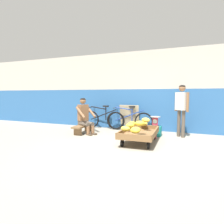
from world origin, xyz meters
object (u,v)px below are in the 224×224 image
(vendor_seated, at_px, (85,116))
(customer_adult, at_px, (182,105))
(bicycle_far_left, at_px, (129,120))
(low_bench, at_px, (83,127))
(sign_board, at_px, (130,117))
(weighing_scale, at_px, (155,121))
(plastic_crate, at_px, (155,131))
(bicycle_near_left, at_px, (103,119))
(banana_cart, at_px, (139,134))
(shopping_bag, at_px, (153,134))

(vendor_seated, distance_m, customer_adult, 3.00)
(bicycle_far_left, bearing_deg, low_bench, -141.04)
(vendor_seated, height_order, sign_board, vendor_seated)
(low_bench, height_order, sign_board, sign_board)
(bicycle_far_left, bearing_deg, weighing_scale, -31.03)
(plastic_crate, bearing_deg, bicycle_far_left, 149.01)
(bicycle_near_left, relative_size, customer_adult, 1.09)
(plastic_crate, xyz_separation_m, bicycle_far_left, (-1.01, 0.60, 0.20))
(low_bench, bearing_deg, weighing_scale, 10.28)
(vendor_seated, relative_size, customer_adult, 0.75)
(low_bench, bearing_deg, bicycle_near_left, 73.21)
(low_bench, height_order, vendor_seated, vendor_seated)
(vendor_seated, height_order, weighing_scale, vendor_seated)
(vendor_seated, distance_m, weighing_scale, 2.23)
(banana_cart, height_order, low_bench, banana_cart)
(banana_cart, bearing_deg, plastic_crate, 76.47)
(low_bench, xyz_separation_m, vendor_seated, (0.08, -0.04, 0.37))
(shopping_bag, bearing_deg, customer_adult, 35.09)
(bicycle_far_left, relative_size, customer_adult, 1.08)
(plastic_crate, distance_m, weighing_scale, 0.30)
(weighing_scale, bearing_deg, plastic_crate, 90.00)
(bicycle_near_left, bearing_deg, low_bench, -106.79)
(vendor_seated, bearing_deg, weighing_scale, 11.61)
(weighing_scale, bearing_deg, low_bench, -169.72)
(banana_cart, xyz_separation_m, weighing_scale, (0.24, 1.00, 0.21))
(banana_cart, bearing_deg, bicycle_far_left, 115.52)
(plastic_crate, distance_m, shopping_bag, 0.38)
(sign_board, bearing_deg, shopping_bag, -47.48)
(customer_adult, bearing_deg, vendor_seated, -168.73)
(bicycle_near_left, height_order, customer_adult, customer_adult)
(plastic_crate, height_order, customer_adult, customer_adult)
(bicycle_near_left, height_order, bicycle_far_left, same)
(weighing_scale, relative_size, sign_board, 0.34)
(banana_cart, xyz_separation_m, customer_adult, (0.97, 1.13, 0.71))
(vendor_seated, xyz_separation_m, weighing_scale, (2.18, 0.45, -0.11))
(weighing_scale, distance_m, bicycle_near_left, 2.05)
(vendor_seated, xyz_separation_m, plastic_crate, (2.18, 0.45, -0.42))
(sign_board, relative_size, shopping_bag, 3.69)
(bicycle_far_left, relative_size, sign_board, 1.88)
(weighing_scale, bearing_deg, vendor_seated, -168.39)
(low_bench, xyz_separation_m, customer_adult, (3.00, 0.54, 0.75))
(vendor_seated, relative_size, bicycle_near_left, 0.69)
(banana_cart, xyz_separation_m, vendor_seated, (-1.94, 0.55, 0.33))
(weighing_scale, xyz_separation_m, bicycle_near_left, (-1.97, 0.55, -0.10))
(banana_cart, distance_m, customer_adult, 1.65)
(sign_board, bearing_deg, customer_adult, -19.56)
(low_bench, distance_m, vendor_seated, 0.38)
(banana_cart, relative_size, bicycle_far_left, 0.88)
(vendor_seated, relative_size, sign_board, 1.29)
(low_bench, distance_m, bicycle_far_left, 1.62)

